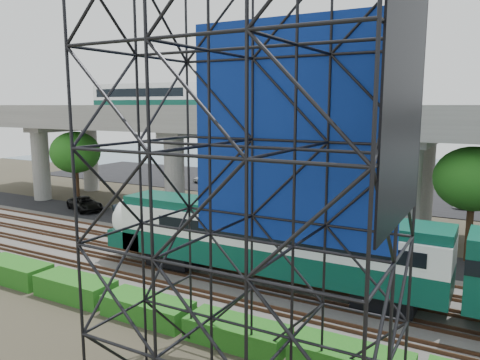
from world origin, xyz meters
The scene contains 13 objects.
ground centered at (0.00, 0.00, 0.00)m, with size 140.00×140.00×0.00m, color #474233.
ballast_bed centered at (0.00, 2.00, 0.10)m, with size 90.00×12.00×0.20m, color slate.
service_road centered at (0.00, 10.50, 0.04)m, with size 90.00×5.00×0.08m, color black.
parking_lot centered at (0.00, 34.00, 0.04)m, with size 90.00×18.00×0.08m, color black.
harbor_water centered at (0.00, 56.00, 0.01)m, with size 140.00×40.00×0.03m, color #496278.
rail_tracks centered at (0.00, 2.00, 0.28)m, with size 90.00×9.52×0.16m.
commuter_train centered at (6.56, 2.00, 2.88)m, with size 29.30×3.06×4.30m.
overpass centered at (-1.17, 16.00, 8.21)m, with size 80.00×12.00×12.40m.
scaffold_tower centered at (8.60, -7.98, 7.47)m, with size 9.36×6.36×15.00m.
hedge_strip centered at (1.01, -4.30, 0.56)m, with size 34.60×1.80×1.20m.
trees centered at (-4.67, 16.17, 5.57)m, with size 40.94×16.94×7.69m.
suv centered at (-19.74, 10.87, 0.74)m, with size 2.20×4.78×1.33m, color black.
parked_cars centered at (1.33, 33.55, 0.67)m, with size 39.36×9.52×1.24m.
Camera 1 is at (15.40, -20.82, 10.29)m, focal length 35.00 mm.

